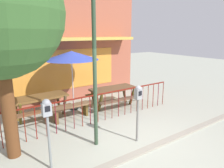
% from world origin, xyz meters
% --- Properties ---
extents(ground, '(40.00, 40.00, 0.00)m').
position_xyz_m(ground, '(0.00, 0.00, 0.00)').
color(ground, '#A5A999').
extents(pub_storefront, '(7.03, 1.33, 5.93)m').
position_xyz_m(pub_storefront, '(0.00, 4.82, 2.94)').
color(pub_storefront, '#5E2E1C').
rests_on(pub_storefront, ground).
extents(patio_fence_front, '(5.93, 0.04, 0.97)m').
position_xyz_m(patio_fence_front, '(-0.00, 1.78, 0.66)').
color(patio_fence_front, maroon).
rests_on(patio_fence_front, ground).
extents(picnic_table_left, '(1.85, 1.42, 0.79)m').
position_xyz_m(picnic_table_left, '(-1.56, 3.24, 0.61)').
color(picnic_table_left, brown).
rests_on(picnic_table_left, ground).
extents(picnic_table_right, '(1.85, 1.43, 0.79)m').
position_xyz_m(picnic_table_right, '(1.13, 2.74, 0.61)').
color(picnic_table_right, brown).
rests_on(picnic_table_right, ground).
extents(patio_umbrella, '(2.00, 2.00, 2.24)m').
position_xyz_m(patio_umbrella, '(-0.29, 3.37, 2.06)').
color(patio_umbrella, black).
rests_on(patio_umbrella, ground).
extents(patio_bench, '(1.42, 0.45, 0.48)m').
position_xyz_m(patio_bench, '(-0.75, 2.54, 0.35)').
color(patio_bench, brown).
rests_on(patio_bench, ground).
extents(parking_meter_near, '(0.18, 0.17, 1.56)m').
position_xyz_m(parking_meter_near, '(0.12, 0.14, 1.21)').
color(parking_meter_near, slate).
rests_on(parking_meter_near, ground).
extents(parking_meter_far, '(0.18, 0.17, 1.59)m').
position_xyz_m(parking_meter_far, '(-2.20, 0.29, 1.23)').
color(parking_meter_far, gray).
rests_on(parking_meter_far, ground).
extents(street_lamp, '(0.28, 0.28, 4.10)m').
position_xyz_m(street_lamp, '(-0.88, 0.62, 2.66)').
color(street_lamp, '#2D422F').
rests_on(street_lamp, ground).
extents(curb_edge, '(9.84, 0.20, 0.11)m').
position_xyz_m(curb_edge, '(0.00, -0.36, 0.00)').
color(curb_edge, gray).
rests_on(curb_edge, ground).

